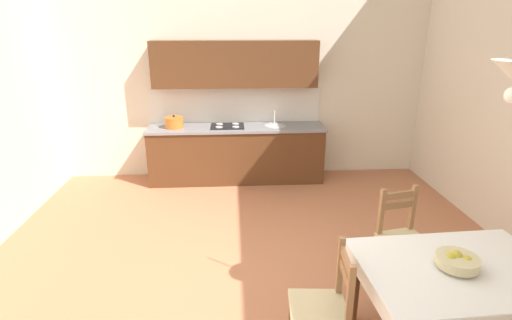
% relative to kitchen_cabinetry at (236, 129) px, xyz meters
% --- Properties ---
extents(ground_plane, '(6.44, 7.10, 0.10)m').
position_rel_kitchen_cabinetry_xyz_m(ground_plane, '(0.15, -2.98, -0.91)').
color(ground_plane, '#B7704C').
extents(wall_back, '(6.44, 0.12, 4.16)m').
position_rel_kitchen_cabinetry_xyz_m(wall_back, '(0.15, 0.33, 1.22)').
color(wall_back, silver).
rests_on(wall_back, ground_plane).
extents(kitchen_cabinetry, '(2.79, 0.63, 2.20)m').
position_rel_kitchen_cabinetry_xyz_m(kitchen_cabinetry, '(0.00, 0.00, 0.00)').
color(kitchen_cabinetry, '#56331C').
rests_on(kitchen_cabinetry, ground_plane).
extents(dining_table, '(1.46, 1.05, 0.75)m').
position_rel_kitchen_cabinetry_xyz_m(dining_table, '(1.57, -3.72, -0.22)').
color(dining_table, brown).
rests_on(dining_table, ground_plane).
extents(dining_chair_kitchen_side, '(0.50, 0.50, 0.93)m').
position_rel_kitchen_cabinetry_xyz_m(dining_chair_kitchen_side, '(1.59, -2.79, -0.41)').
color(dining_chair_kitchen_side, '#D1BC89').
rests_on(dining_chair_kitchen_side, ground_plane).
extents(dining_chair_tv_side, '(0.45, 0.45, 0.93)m').
position_rel_kitchen_cabinetry_xyz_m(dining_chair_tv_side, '(0.59, -3.72, -0.41)').
color(dining_chair_tv_side, '#D1BC89').
rests_on(dining_chair_tv_side, ground_plane).
extents(fruit_bowl, '(0.30, 0.30, 0.12)m').
position_rel_kitchen_cabinetry_xyz_m(fruit_bowl, '(1.54, -3.73, -0.04)').
color(fruit_bowl, beige).
rests_on(fruit_bowl, dining_table).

